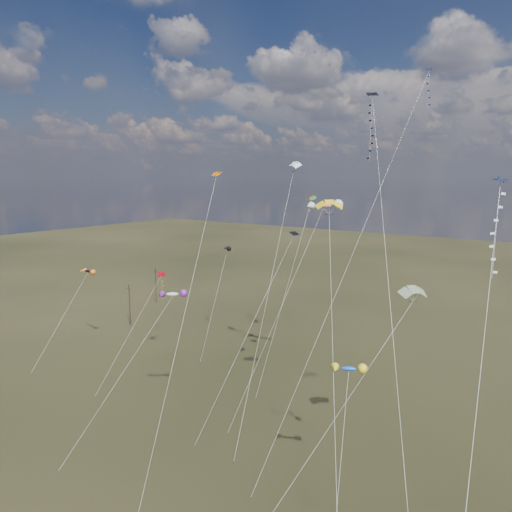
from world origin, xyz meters
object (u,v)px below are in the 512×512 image
Objects in this scene: utility_pole_near at (130,305)px; novelty_black_orange at (88,271)px; utility_pole_far at (156,285)px; parafoil_yellow at (330,203)px; diamond_black_high at (373,147)px.

novelty_black_orange is (4.23, -11.47, 8.93)m from utility_pole_near.
utility_pole_far is at bearing 115.65° from novelty_black_orange.
utility_pole_far is at bearing 154.11° from parafoil_yellow.
novelty_black_orange reaches higher than utility_pole_far.
utility_pole_far is 65.60m from parafoil_yellow.
utility_pole_near is 16.12m from utility_pole_far.
parafoil_yellow is at bearing -25.89° from utility_pole_far.
novelty_black_orange is at bearing 178.21° from diamond_black_high.
diamond_black_high is at bearing -14.00° from utility_pole_near.
utility_pole_far is 71.05m from diamond_black_high.
utility_pole_near is at bearing -60.26° from utility_pole_far.
utility_pole_near is 1.00× the size of utility_pole_far.
utility_pole_far is at bearing 155.81° from diamond_black_high.
utility_pole_far is 0.22× the size of diamond_black_high.
novelty_black_orange is at bearing 177.90° from parafoil_yellow.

